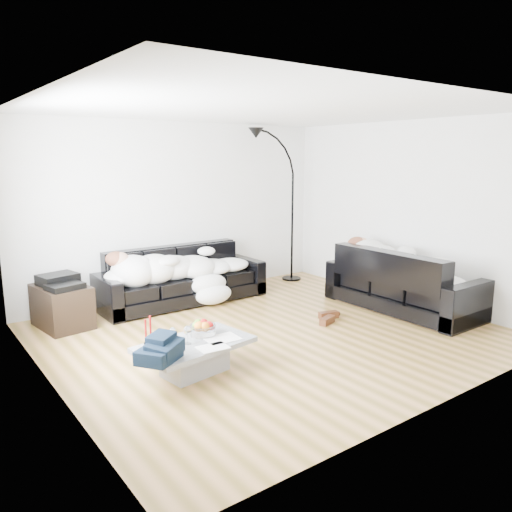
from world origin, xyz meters
TOP-DOWN VIEW (x-y plane):
  - ground at (0.00, 0.00)m, footprint 5.00×5.00m
  - wall_back at (0.00, 2.25)m, footprint 5.00×0.02m
  - wall_left at (-2.50, 0.00)m, footprint 0.02×4.50m
  - wall_right at (2.50, 0.00)m, footprint 0.02×4.50m
  - ceiling at (0.00, 0.00)m, footprint 5.00×5.00m
  - sofa_back at (-0.22, 1.80)m, footprint 2.43×0.84m
  - sofa_right at (2.06, -0.32)m, footprint 0.91×2.12m
  - sleeper_back at (-0.22, 1.75)m, footprint 2.05×0.71m
  - sleeper_right at (2.06, -0.32)m, footprint 0.77×1.81m
  - teal_cushion at (2.00, 0.33)m, footprint 0.42×0.38m
  - coffee_table at (-1.30, -0.45)m, footprint 1.18×0.79m
  - fruit_bowl at (-1.12, -0.32)m, footprint 0.29×0.29m
  - wine_glass_a at (-1.48, -0.35)m, footprint 0.07×0.07m
  - wine_glass_b at (-1.60, -0.46)m, footprint 0.09×0.09m
  - wine_glass_c at (-1.37, -0.46)m, footprint 0.09×0.09m
  - candle_left at (-1.70, -0.23)m, footprint 0.05×0.05m
  - candle_right at (-1.64, -0.21)m, footprint 0.06×0.06m
  - newspaper_a at (-1.03, -0.54)m, footprint 0.35×0.27m
  - newspaper_b at (-1.23, -0.69)m, footprint 0.30×0.23m
  - navy_jacket at (-1.74, -0.65)m, footprint 0.46×0.42m
  - shoes at (0.87, -0.09)m, footprint 0.48×0.37m
  - av_cabinet at (-1.95, 1.72)m, footprint 0.62×0.83m
  - stereo at (-1.95, 1.72)m, footprint 0.50×0.43m
  - floor_lamp at (1.96, 1.92)m, footprint 0.87×0.56m

SIDE VIEW (x-z plane):
  - ground at x=0.00m, z-range 0.00..0.00m
  - shoes at x=0.87m, z-range 0.00..0.10m
  - coffee_table at x=-1.30m, z-range 0.00..0.32m
  - av_cabinet at x=-1.95m, z-range 0.00..0.53m
  - newspaper_a at x=-1.03m, z-range 0.32..0.33m
  - newspaper_b at x=-1.23m, z-range 0.32..0.33m
  - sofa_back at x=-0.22m, z-range 0.00..0.79m
  - wine_glass_a at x=-1.48m, z-range 0.32..0.48m
  - wine_glass_b at x=-1.60m, z-range 0.32..0.48m
  - fruit_bowl at x=-1.12m, z-range 0.32..0.48m
  - wine_glass_c at x=-1.37m, z-range 0.32..0.50m
  - sofa_right at x=2.06m, z-range 0.00..0.86m
  - candle_left at x=-1.70m, z-range 0.32..0.57m
  - candle_right at x=-1.64m, z-range 0.32..0.59m
  - navy_jacket at x=-1.74m, z-range 0.40..0.59m
  - stereo at x=-1.95m, z-range 0.53..0.66m
  - sleeper_back at x=-0.22m, z-range 0.42..0.83m
  - sleeper_right at x=2.06m, z-range 0.42..0.86m
  - teal_cushion at x=2.00m, z-range 0.62..0.82m
  - floor_lamp at x=1.96m, z-range 0.00..2.23m
  - wall_back at x=0.00m, z-range 0.00..2.60m
  - wall_left at x=-2.50m, z-range 0.00..2.60m
  - wall_right at x=2.50m, z-range 0.00..2.60m
  - ceiling at x=0.00m, z-range 2.60..2.60m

